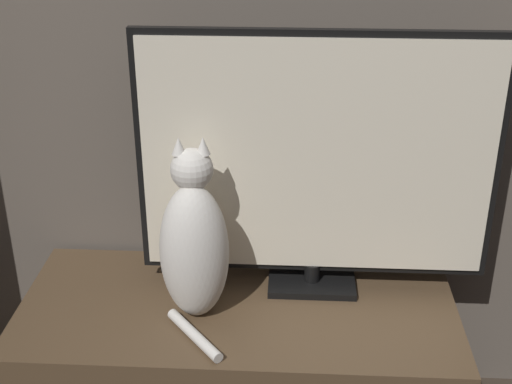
# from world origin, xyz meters

# --- Properties ---
(tv_stand) EXTENTS (1.21, 0.55, 0.47)m
(tv_stand) POSITION_xyz_m (0.00, 0.91, 0.23)
(tv_stand) COLOR brown
(tv_stand) RESTS_ON ground_plane
(tv) EXTENTS (0.96, 0.15, 0.74)m
(tv) POSITION_xyz_m (0.21, 1.02, 0.85)
(tv) COLOR black
(tv) RESTS_ON tv_stand
(cat) EXTENTS (0.19, 0.31, 0.50)m
(cat) POSITION_xyz_m (-0.11, 0.87, 0.68)
(cat) COLOR silver
(cat) RESTS_ON tv_stand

